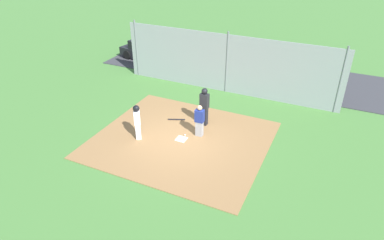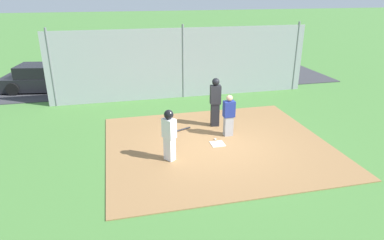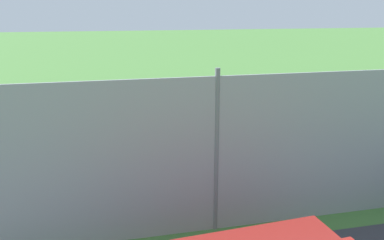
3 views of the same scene
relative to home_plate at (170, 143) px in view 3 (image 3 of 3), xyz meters
name	(u,v)px [view 3 (image 3 of 3)]	position (x,y,z in m)	size (l,w,h in m)	color
ground_plane	(170,144)	(0.00, 0.00, -0.04)	(140.00, 140.00, 0.00)	#477A38
dirt_infield	(170,143)	(0.00, 0.00, -0.03)	(7.20, 6.40, 0.03)	olive
home_plate	(170,143)	(0.00, 0.00, 0.00)	(0.44, 0.44, 0.02)	white
catcher	(155,128)	(-0.57, -0.62, 0.74)	(0.38, 0.27, 1.47)	#9E9EA3
umpire	(166,130)	(-0.38, -1.58, 0.96)	(0.41, 0.30, 1.82)	black
runner	(214,110)	(1.72, 0.69, 0.88)	(0.43, 0.46, 1.58)	silver
baseball_bat	(208,154)	(0.95, -1.39, 0.02)	(0.06, 0.06, 0.82)	black
baseball	(171,145)	(-0.02, -0.32, 0.03)	(0.07, 0.07, 0.07)	white
backstop_fence	(216,156)	(0.00, -5.45, 1.56)	(12.00, 0.10, 3.35)	#93999E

